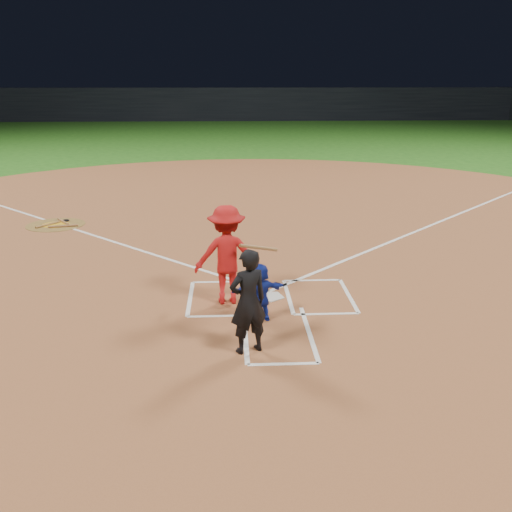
{
  "coord_description": "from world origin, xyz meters",
  "views": [
    {
      "loc": [
        -0.81,
        -10.59,
        4.22
      ],
      "look_at": [
        -0.3,
        -0.4,
        1.0
      ],
      "focal_mm": 40.0,
      "sensor_mm": 36.0,
      "label": 1
    }
  ],
  "objects_px": {
    "home_plate": "(270,296)",
    "on_deck_circle": "(56,225)",
    "batter_at_plate": "(227,255)",
    "catcher": "(260,292)",
    "umpire": "(248,302)"
  },
  "relations": [
    {
      "from": "home_plate",
      "to": "on_deck_circle",
      "type": "bearing_deg",
      "value": -45.77
    },
    {
      "from": "home_plate",
      "to": "batter_at_plate",
      "type": "distance_m",
      "value": 1.29
    },
    {
      "from": "on_deck_circle",
      "to": "batter_at_plate",
      "type": "relative_size",
      "value": 0.89
    },
    {
      "from": "catcher",
      "to": "home_plate",
      "type": "bearing_deg",
      "value": -121.26
    },
    {
      "from": "home_plate",
      "to": "on_deck_circle",
      "type": "xyz_separation_m",
      "value": [
        -5.94,
        6.1,
        -0.0
      ]
    },
    {
      "from": "home_plate",
      "to": "on_deck_circle",
      "type": "distance_m",
      "value": 8.51
    },
    {
      "from": "umpire",
      "to": "batter_at_plate",
      "type": "xyz_separation_m",
      "value": [
        -0.33,
        2.13,
        0.11
      ]
    },
    {
      "from": "catcher",
      "to": "batter_at_plate",
      "type": "relative_size",
      "value": 0.56
    },
    {
      "from": "home_plate",
      "to": "batter_at_plate",
      "type": "height_order",
      "value": "batter_at_plate"
    },
    {
      "from": "on_deck_circle",
      "to": "batter_at_plate",
      "type": "height_order",
      "value": "batter_at_plate"
    },
    {
      "from": "on_deck_circle",
      "to": "catcher",
      "type": "height_order",
      "value": "catcher"
    },
    {
      "from": "home_plate",
      "to": "batter_at_plate",
      "type": "relative_size",
      "value": 0.31
    },
    {
      "from": "catcher",
      "to": "umpire",
      "type": "height_order",
      "value": "umpire"
    },
    {
      "from": "umpire",
      "to": "batter_at_plate",
      "type": "height_order",
      "value": "batter_at_plate"
    },
    {
      "from": "home_plate",
      "to": "on_deck_circle",
      "type": "height_order",
      "value": "home_plate"
    }
  ]
}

